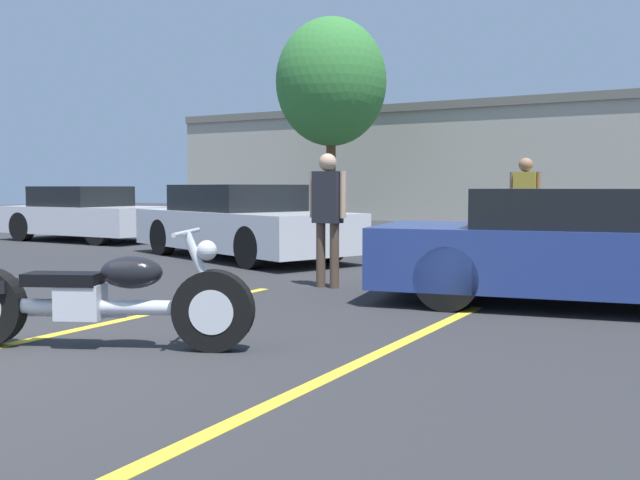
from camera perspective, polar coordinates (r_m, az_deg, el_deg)
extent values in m
cube|color=yellow|center=(6.98, -17.59, -6.56)|extent=(0.12, 5.57, 0.01)
cube|color=yellow|center=(5.31, 3.21, -9.75)|extent=(0.12, 5.57, 0.01)
cube|color=#B2AD9E|center=(27.33, 19.12, 5.95)|extent=(32.00, 4.00, 4.40)
cube|color=slate|center=(27.47, 19.23, 10.22)|extent=(32.00, 4.20, 0.30)
cylinder|color=brown|center=(24.15, 0.88, 5.00)|extent=(0.32, 0.32, 3.20)
ellipsoid|color=#387F38|center=(24.40, 0.89, 12.53)|extent=(3.70, 3.70, 4.26)
cylinder|color=black|center=(5.68, -8.52, -5.61)|extent=(0.65, 0.42, 0.64)
cylinder|color=silver|center=(5.68, -8.52, -5.61)|extent=(0.39, 0.30, 0.35)
cylinder|color=silver|center=(5.97, -17.34, -5.13)|extent=(1.50, 0.78, 0.12)
cube|color=silver|center=(6.01, -18.60, -4.70)|extent=(0.43, 0.37, 0.28)
ellipsoid|color=black|center=(5.83, -14.84, -2.52)|extent=(0.57, 0.47, 0.26)
cube|color=black|center=(6.05, -19.86, -2.96)|extent=(0.66, 0.49, 0.10)
cylinder|color=silver|center=(5.66, -9.48, -2.36)|extent=(0.31, 0.19, 0.63)
cylinder|color=silver|center=(5.66, -10.62, 0.61)|extent=(0.33, 0.65, 0.04)
sphere|color=silver|center=(5.63, -9.04, -0.82)|extent=(0.16, 0.16, 0.16)
cylinder|color=silver|center=(6.25, -20.54, -5.35)|extent=(1.14, 0.60, 0.09)
cube|color=navy|center=(8.20, 21.01, -1.40)|extent=(4.91, 2.62, 0.67)
cube|color=black|center=(8.17, 19.81, 2.42)|extent=(2.36, 1.97, 0.42)
cylinder|color=black|center=(7.54, 10.12, -3.04)|extent=(0.71, 0.34, 0.68)
cylinder|color=black|center=(9.07, 11.67, -1.83)|extent=(0.71, 0.34, 0.68)
cube|color=silver|center=(17.93, -18.17, 1.56)|extent=(4.10, 1.90, 0.64)
cube|color=black|center=(18.04, -18.56, 3.34)|extent=(1.85, 1.70, 0.48)
cylinder|color=black|center=(16.44, -17.35, 0.78)|extent=(0.69, 0.22, 0.69)
cylinder|color=black|center=(17.62, -13.38, 1.08)|extent=(0.69, 0.22, 0.69)
cylinder|color=black|center=(18.39, -22.74, 0.99)|extent=(0.69, 0.22, 0.69)
cylinder|color=black|center=(19.44, -18.85, 1.25)|extent=(0.69, 0.22, 0.69)
cube|color=silver|center=(12.93, -6.24, 0.84)|extent=(5.14, 3.42, 0.67)
cube|color=black|center=(13.06, -6.72, 3.38)|extent=(2.61, 2.32, 0.47)
cylinder|color=black|center=(11.25, -5.56, -0.59)|extent=(0.71, 0.45, 0.68)
cylinder|color=black|center=(12.23, 0.80, -0.18)|extent=(0.71, 0.45, 0.68)
cylinder|color=black|center=(13.81, -12.46, 0.23)|extent=(0.71, 0.45, 0.68)
cylinder|color=black|center=(14.63, -6.75, 0.52)|extent=(0.71, 0.45, 0.68)
cube|color=yellow|center=(15.15, 23.43, 0.66)|extent=(4.92, 3.40, 0.52)
cube|color=black|center=(15.08, 22.80, 2.29)|extent=(2.52, 2.25, 0.34)
cylinder|color=black|center=(14.08, 18.69, 0.04)|extent=(0.65, 0.44, 0.61)
cylinder|color=black|center=(15.56, 17.57, 0.45)|extent=(0.65, 0.44, 0.61)
cylinder|color=brown|center=(9.17, 0.07, -1.21)|extent=(0.12, 0.12, 0.83)
cylinder|color=brown|center=(9.07, 1.16, -1.27)|extent=(0.12, 0.12, 0.83)
cube|color=#26262D|center=(9.08, 0.61, 3.45)|extent=(0.36, 0.20, 0.66)
cylinder|color=tan|center=(9.18, -0.58, 3.66)|extent=(0.08, 0.08, 0.59)
cylinder|color=tan|center=(8.97, 1.84, 3.65)|extent=(0.08, 0.08, 0.59)
sphere|color=tan|center=(9.08, 0.62, 6.23)|extent=(0.23, 0.23, 0.23)
cylinder|color=gray|center=(12.40, 15.57, 0.14)|extent=(0.12, 0.12, 0.86)
cylinder|color=gray|center=(12.35, 16.47, 0.10)|extent=(0.12, 0.12, 0.86)
cube|color=#B29933|center=(12.35, 16.09, 3.69)|extent=(0.36, 0.20, 0.68)
cylinder|color=#9E704C|center=(12.40, 15.11, 3.86)|extent=(0.08, 0.08, 0.61)
cylinder|color=#9E704C|center=(12.30, 17.09, 3.82)|extent=(0.08, 0.08, 0.61)
sphere|color=#9E704C|center=(12.35, 16.14, 5.80)|extent=(0.23, 0.23, 0.23)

